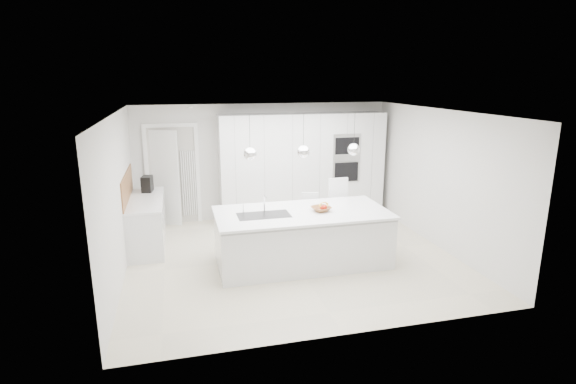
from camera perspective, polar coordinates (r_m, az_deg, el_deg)
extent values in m
plane|color=beige|center=(7.89, 0.53, -8.29)|extent=(5.50, 5.50, 0.00)
plane|color=silver|center=(9.88, -3.10, 3.91)|extent=(5.50, 0.00, 5.50)
plane|color=silver|center=(7.33, -20.75, -0.72)|extent=(0.00, 5.00, 5.00)
plane|color=white|center=(7.30, 0.58, 10.13)|extent=(5.50, 5.50, 0.00)
cube|color=silver|center=(9.80, 1.85, 3.24)|extent=(3.60, 0.60, 2.30)
cube|color=white|center=(9.69, -15.87, 1.69)|extent=(0.76, 0.38, 2.00)
cube|color=silver|center=(8.67, -17.46, -3.83)|extent=(0.60, 1.80, 0.86)
cube|color=white|center=(8.55, -17.68, -0.96)|extent=(0.62, 1.82, 0.04)
cube|color=#915C2E|center=(8.51, -19.75, 0.68)|extent=(0.02, 1.80, 0.50)
cube|color=silver|center=(7.49, 1.87, -6.04)|extent=(2.80, 1.20, 0.86)
cube|color=white|center=(7.39, 1.79, -2.63)|extent=(2.84, 1.40, 0.04)
cylinder|color=white|center=(7.35, -3.03, -1.36)|extent=(0.02, 0.02, 0.30)
sphere|color=white|center=(6.93, -4.84, 4.85)|extent=(0.20, 0.20, 0.20)
sphere|color=white|center=(7.11, 1.96, 5.14)|extent=(0.20, 0.20, 0.20)
sphere|color=white|center=(7.39, 8.34, 5.34)|extent=(0.20, 0.20, 0.20)
imported|color=#915C2E|center=(7.41, 4.23, -2.15)|extent=(0.39, 0.39, 0.08)
cube|color=black|center=(9.03, -17.45, 0.99)|extent=(0.23, 0.31, 0.30)
sphere|color=#B61F0E|center=(7.37, 4.37, -2.00)|extent=(0.07, 0.07, 0.07)
sphere|color=#B61F0E|center=(7.37, 4.66, -1.97)|extent=(0.09, 0.09, 0.09)
torus|color=yellow|center=(7.39, 4.55, -1.65)|extent=(0.21, 0.16, 0.19)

